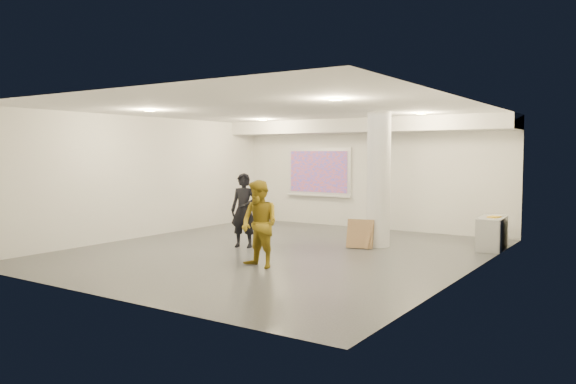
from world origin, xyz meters
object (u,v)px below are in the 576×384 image
Objects in this scene: credenza at (492,233)px; column at (379,180)px; projection_screen at (319,172)px; woman at (244,210)px; man at (260,224)px.

column is at bearing -159.37° from credenza.
projection_screen is 4.51m from woman.
man is at bearing -69.30° from projection_screen.
projection_screen is 6.46m from man.
projection_screen is 5.68m from credenza.
woman is at bearing -153.70° from credenza.
credenza is 5.46m from woman.
credenza is (5.32, -1.60, -1.17)m from projection_screen.
column reaches higher than projection_screen.
column is at bearing 86.17° from man.
column is 2.48× the size of credenza.
credenza is at bearing 65.40° from man.
credenza is at bearing 15.61° from woman.
column is 1.43× the size of projection_screen.
man reaches higher than credenza.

